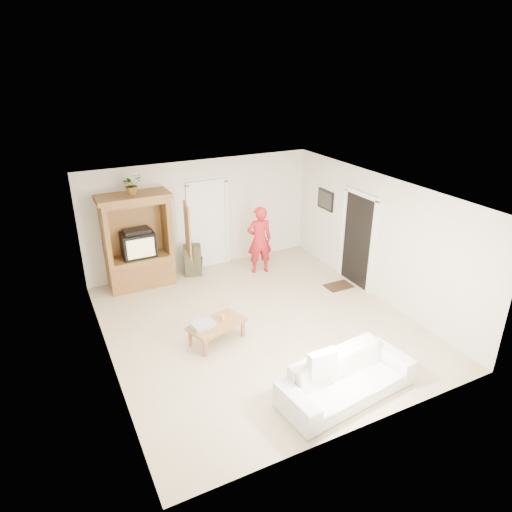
{
  "coord_description": "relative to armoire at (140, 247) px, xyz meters",
  "views": [
    {
      "loc": [
        -3.41,
        -6.67,
        4.73
      ],
      "look_at": [
        0.23,
        0.6,
        1.15
      ],
      "focal_mm": 32.0,
      "sensor_mm": 36.0,
      "label": 1
    }
  ],
  "objects": [
    {
      "name": "floor",
      "position": [
        1.58,
        -2.66,
        -0.91
      ],
      "size": [
        6.0,
        6.0,
        0.0
      ],
      "primitive_type": "plane",
      "color": "tan",
      "rests_on": "ground"
    },
    {
      "name": "ceiling",
      "position": [
        1.58,
        -2.66,
        1.69
      ],
      "size": [
        6.0,
        6.0,
        0.0
      ],
      "primitive_type": "plane",
      "rotation": [
        3.14,
        0.0,
        0.0
      ],
      "color": "white",
      "rests_on": "floor"
    },
    {
      "name": "wall_back",
      "position": [
        1.58,
        0.34,
        0.39
      ],
      "size": [
        5.5,
        0.0,
        5.5
      ],
      "primitive_type": "plane",
      "rotation": [
        1.57,
        0.0,
        0.0
      ],
      "color": "silver",
      "rests_on": "floor"
    },
    {
      "name": "wall_front",
      "position": [
        1.58,
        -5.66,
        0.39
      ],
      "size": [
        5.5,
        0.0,
        5.5
      ],
      "primitive_type": "plane",
      "rotation": [
        -1.57,
        0.0,
        0.0
      ],
      "color": "silver",
      "rests_on": "floor"
    },
    {
      "name": "wall_left",
      "position": [
        -1.17,
        -2.66,
        0.39
      ],
      "size": [
        0.0,
        6.0,
        6.0
      ],
      "primitive_type": "plane",
      "rotation": [
        1.57,
        0.0,
        1.57
      ],
      "color": "silver",
      "rests_on": "floor"
    },
    {
      "name": "wall_right",
      "position": [
        4.33,
        -2.66,
        0.39
      ],
      "size": [
        0.0,
        6.0,
        6.0
      ],
      "primitive_type": "plane",
      "rotation": [
        1.57,
        0.0,
        -1.57
      ],
      "color": "silver",
      "rests_on": "floor"
    },
    {
      "name": "armoire",
      "position": [
        0.0,
        0.0,
        0.0
      ],
      "size": [
        1.82,
        1.14,
        2.1
      ],
      "color": "brown",
      "rests_on": "floor"
    },
    {
      "name": "door_back",
      "position": [
        1.73,
        0.31,
        0.11
      ],
      "size": [
        0.85,
        0.05,
        2.04
      ],
      "primitive_type": "cube",
      "color": "white",
      "rests_on": "floor"
    },
    {
      "name": "doorway_right",
      "position": [
        4.3,
        -2.06,
        0.11
      ],
      "size": [
        0.05,
        0.9,
        2.04
      ],
      "primitive_type": "cube",
      "color": "black",
      "rests_on": "floor"
    },
    {
      "name": "framed_picture",
      "position": [
        4.31,
        -0.76,
        0.69
      ],
      "size": [
        0.03,
        0.6,
        0.48
      ],
      "primitive_type": "cube",
      "color": "black",
      "rests_on": "wall_right"
    },
    {
      "name": "doormat",
      "position": [
        3.88,
        -2.06,
        -0.9
      ],
      "size": [
        0.6,
        0.4,
        0.02
      ],
      "primitive_type": "cube",
      "color": "#382316",
      "rests_on": "floor"
    },
    {
      "name": "plant",
      "position": [
        -0.02,
        -0.03,
        1.41
      ],
      "size": [
        0.49,
        0.46,
        0.43
      ],
      "primitive_type": "imported",
      "rotation": [
        0.0,
        0.0,
        0.4
      ],
      "color": "#4C7238",
      "rests_on": "armoire"
    },
    {
      "name": "man",
      "position": [
        2.64,
        -0.58,
        -0.1
      ],
      "size": [
        0.66,
        0.5,
        1.62
      ],
      "primitive_type": "imported",
      "rotation": [
        0.0,
        0.0,
        2.94
      ],
      "color": "#A8161D",
      "rests_on": "floor"
    },
    {
      "name": "sofa",
      "position": [
        1.85,
        -5.03,
        -0.59
      ],
      "size": [
        2.24,
        1.09,
        0.63
      ],
      "primitive_type": "imported",
      "rotation": [
        0.0,
        0.0,
        0.12
      ],
      "color": "silver",
      "rests_on": "floor"
    },
    {
      "name": "coffee_table",
      "position": [
        0.64,
        -2.82,
        -0.58
      ],
      "size": [
        1.13,
        0.83,
        0.37
      ],
      "rotation": [
        0.0,
        0.0,
        0.31
      ],
      "color": "olive",
      "rests_on": "floor"
    },
    {
      "name": "towel",
      "position": [
        0.39,
        -2.82,
        -0.49
      ],
      "size": [
        0.43,
        0.35,
        0.08
      ],
      "primitive_type": "cube",
      "rotation": [
        0.0,
        0.0,
        0.2
      ],
      "color": "#F7528F",
      "rests_on": "coffee_table"
    },
    {
      "name": "candle",
      "position": [
        0.78,
        -2.78,
        -0.48
      ],
      "size": [
        0.08,
        0.08,
        0.1
      ],
      "primitive_type": "cylinder",
      "color": "tan",
      "rests_on": "coffee_table"
    },
    {
      "name": "backpack_black",
      "position": [
        1.25,
        0.08,
        -0.71
      ],
      "size": [
        0.36,
        0.27,
        0.39
      ],
      "primitive_type": null,
      "rotation": [
        0.0,
        0.0,
        0.3
      ],
      "color": "black",
      "rests_on": "floor"
    },
    {
      "name": "backpack_olive",
      "position": [
        1.18,
        -0.03,
        -0.54
      ],
      "size": [
        0.45,
        0.38,
        0.73
      ],
      "primitive_type": null,
      "rotation": [
        0.0,
        0.0,
        -0.27
      ],
      "color": "#47442B",
      "rests_on": "floor"
    }
  ]
}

